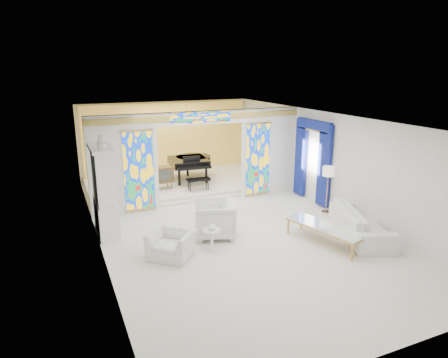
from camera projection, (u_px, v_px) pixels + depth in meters
name	position (u px, v px, depth m)	size (l,w,h in m)	color
floor	(226.00, 223.00, 11.48)	(12.00, 12.00, 0.00)	silver
ceiling	(226.00, 118.00, 10.67)	(7.00, 12.00, 0.02)	white
wall_back	(167.00, 138.00, 16.38)	(7.00, 0.02, 3.00)	white
wall_front	(392.00, 269.00, 5.78)	(7.00, 0.02, 3.00)	white
wall_left	(94.00, 187.00, 9.74)	(0.02, 12.00, 3.00)	white
wall_right	(328.00, 161.00, 12.42)	(0.02, 12.00, 3.00)	white
partition_wall	(201.00, 153.00, 12.80)	(7.00, 0.22, 3.00)	white
stained_glass_left	(139.00, 171.00, 12.02)	(0.90, 0.04, 2.40)	gold
stained_glass_right	(258.00, 159.00, 13.58)	(0.90, 0.04, 2.40)	gold
stained_glass_transom	(201.00, 117.00, 12.39)	(2.00, 0.04, 0.34)	gold
alcove_platform	(182.00, 183.00, 15.08)	(6.80, 3.80, 0.18)	silver
gold_curtain_back	(168.00, 139.00, 16.27)	(6.70, 0.10, 2.90)	gold
chandelier	(186.00, 118.00, 14.41)	(0.48, 0.48, 0.30)	#BD8F42
blue_drapes	(312.00, 155.00, 12.98)	(0.14, 1.85, 2.65)	navy
china_cabinet	(104.00, 192.00, 10.46)	(0.56, 1.46, 2.72)	white
armchair_left	(171.00, 244.00, 9.33)	(0.98, 0.86, 0.64)	white
armchair_right	(215.00, 219.00, 10.45)	(1.02, 1.05, 0.96)	white
sofa	(362.00, 222.00, 10.54)	(2.57, 1.01, 0.75)	white
side_table	(212.00, 237.00, 9.67)	(0.55, 0.55, 0.54)	white
vase	(212.00, 226.00, 9.59)	(0.19, 0.19, 0.20)	silver
coffee_table	(325.00, 227.00, 10.03)	(1.18, 2.21, 0.47)	white
floor_lamp	(328.00, 174.00, 12.01)	(0.36, 0.36, 1.44)	#BD8F42
grand_piano	(191.00, 161.00, 15.17)	(1.74, 2.59, 1.02)	black
tv_console	(162.00, 175.00, 13.97)	(0.75, 0.58, 0.79)	brown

